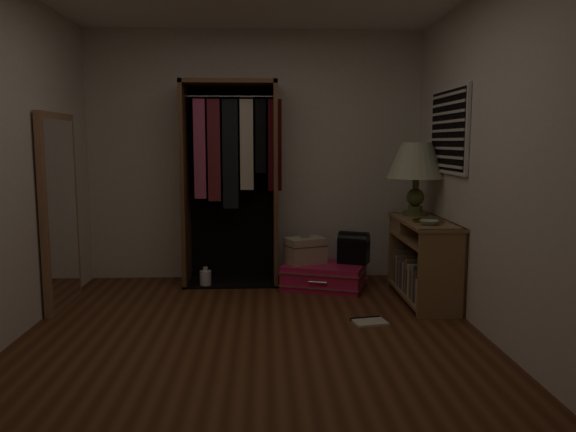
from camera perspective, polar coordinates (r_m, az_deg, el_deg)
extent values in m
plane|color=#542C18|center=(4.22, -3.61, -12.59)|extent=(4.00, 4.00, 0.00)
cube|color=silver|center=(5.96, -3.33, 6.08)|extent=(3.50, 0.02, 2.60)
cube|color=silver|center=(1.97, -5.05, 3.11)|extent=(3.50, 0.02, 2.60)
cube|color=silver|center=(4.30, 20.37, 5.06)|extent=(0.02, 4.00, 2.60)
cube|color=silver|center=(5.23, 16.02, 8.34)|extent=(0.03, 0.96, 0.76)
cube|color=black|center=(5.22, 16.01, 8.34)|extent=(0.03, 0.90, 0.70)
cube|color=silver|center=(5.22, 15.71, 4.94)|extent=(0.01, 0.88, 0.02)
cube|color=silver|center=(5.22, 15.74, 5.79)|extent=(0.01, 0.88, 0.02)
cube|color=silver|center=(5.22, 15.77, 6.64)|extent=(0.01, 0.88, 0.02)
cube|color=silver|center=(5.22, 15.80, 7.50)|extent=(0.01, 0.88, 0.02)
cube|color=silver|center=(5.22, 15.83, 8.35)|extent=(0.01, 0.88, 0.02)
cube|color=silver|center=(5.22, 15.86, 9.20)|extent=(0.01, 0.88, 0.02)
cube|color=silver|center=(5.22, 15.89, 10.06)|extent=(0.01, 0.88, 0.02)
cube|color=silver|center=(5.23, 15.92, 10.91)|extent=(0.01, 0.88, 0.02)
cube|color=silver|center=(5.23, 15.95, 11.76)|extent=(0.01, 0.88, 0.02)
cube|color=olive|center=(4.78, 15.36, -5.74)|extent=(0.40, 0.03, 0.75)
cube|color=olive|center=(5.78, 12.13, -3.35)|extent=(0.40, 0.03, 0.75)
cube|color=olive|center=(5.35, 13.49, -7.73)|extent=(0.40, 1.04, 0.03)
cube|color=olive|center=(5.24, 13.66, -2.34)|extent=(0.40, 1.04, 0.03)
cube|color=olive|center=(5.22, 13.71, -0.56)|extent=(0.42, 1.12, 0.03)
cube|color=brown|center=(5.33, 15.56, -4.37)|extent=(0.02, 1.10, 0.75)
cube|color=olive|center=(5.54, 12.64, -1.00)|extent=(0.36, 0.38, 0.13)
cube|color=gray|center=(4.85, 14.14, -7.67)|extent=(0.17, 0.03, 0.24)
cube|color=#4C3833|center=(4.88, 14.12, -7.55)|extent=(0.19, 0.03, 0.25)
cube|color=#B7AD99|center=(4.93, 13.79, -7.53)|extent=(0.16, 0.04, 0.22)
cube|color=brown|center=(4.97, 13.90, -7.03)|extent=(0.21, 0.03, 0.29)
cube|color=#3F4C59|center=(5.01, 13.79, -6.73)|extent=(0.21, 0.04, 0.32)
cube|color=gray|center=(5.05, 13.33, -6.61)|extent=(0.16, 0.04, 0.32)
cube|color=#59594C|center=(5.11, 13.36, -6.92)|extent=(0.19, 0.04, 0.23)
cube|color=#B2724C|center=(5.15, 13.33, -6.68)|extent=(0.21, 0.03, 0.26)
cube|color=beige|center=(5.19, 12.95, -6.39)|extent=(0.17, 0.05, 0.29)
cube|color=#332D38|center=(5.24, 12.91, -6.59)|extent=(0.19, 0.03, 0.23)
cube|color=gray|center=(5.27, 12.75, -6.00)|extent=(0.18, 0.04, 0.31)
cube|color=#4C3833|center=(5.32, 12.68, -5.96)|extent=(0.19, 0.03, 0.30)
cube|color=#B7AD99|center=(5.36, 12.34, -6.02)|extent=(0.15, 0.05, 0.27)
cube|color=brown|center=(5.41, 12.48, -5.71)|extent=(0.20, 0.04, 0.30)
cube|color=#3F4C59|center=(5.46, 12.24, -5.87)|extent=(0.18, 0.04, 0.25)
cube|color=gray|center=(5.50, 12.21, -5.74)|extent=(0.20, 0.03, 0.26)
cube|color=#59594C|center=(5.55, 12.10, -5.58)|extent=(0.20, 0.04, 0.27)
cube|color=#B2724C|center=(5.59, 12.06, -5.39)|extent=(0.22, 0.03, 0.28)
cube|color=beige|center=(5.63, 11.85, -5.34)|extent=(0.20, 0.03, 0.27)
cube|color=#332D38|center=(5.66, 11.61, -5.39)|extent=(0.17, 0.03, 0.25)
cube|color=gray|center=(5.69, 11.65, -4.96)|extent=(0.19, 0.04, 0.32)
cube|color=brown|center=(5.77, -10.38, 3.19)|extent=(0.04, 0.50, 2.05)
cube|color=brown|center=(5.72, -1.29, 3.27)|extent=(0.04, 0.50, 2.05)
cube|color=brown|center=(5.74, -6.00, 13.30)|extent=(0.95, 0.50, 0.04)
cube|color=black|center=(5.96, -5.73, 3.41)|extent=(0.95, 0.02, 2.05)
cube|color=black|center=(5.89, -5.72, -6.66)|extent=(0.95, 0.50, 0.02)
cylinder|color=silver|center=(5.73, -5.98, 12.00)|extent=(0.87, 0.02, 0.02)
cube|color=#BF4C72|center=(5.72, -8.91, 6.73)|extent=(0.12, 0.14, 0.98)
cube|color=maroon|center=(5.70, -7.49, 6.61)|extent=(0.13, 0.12, 1.01)
cube|color=black|center=(5.69, -5.86, 6.26)|extent=(0.16, 0.12, 1.09)
cube|color=beige|center=(5.68, -4.21, 7.22)|extent=(0.13, 0.10, 0.90)
cube|color=black|center=(5.68, -2.80, 8.09)|extent=(0.11, 0.13, 0.73)
cube|color=#590F19|center=(5.68, -1.35, 7.19)|extent=(0.13, 0.13, 0.91)
cube|color=#A16F4E|center=(5.31, -22.20, 0.48)|extent=(0.05, 0.80, 1.70)
cube|color=white|center=(5.30, -21.90, 0.49)|extent=(0.01, 0.68, 1.58)
cube|color=#D61A51|center=(5.66, 3.70, -6.06)|extent=(0.91, 0.77, 0.24)
cube|color=silver|center=(5.68, 3.70, -6.71)|extent=(0.93, 0.80, 0.01)
cube|color=silver|center=(5.64, 3.71, -5.41)|extent=(0.93, 0.80, 0.01)
cylinder|color=silver|center=(5.39, 3.03, -6.75)|extent=(0.17, 0.08, 0.02)
cube|color=#BBAB8F|center=(5.64, 1.77, -3.51)|extent=(0.44, 0.38, 0.25)
cube|color=brown|center=(5.63, 1.77, -2.98)|extent=(0.45, 0.39, 0.01)
cylinder|color=silver|center=(5.62, 1.77, -2.13)|extent=(0.10, 0.06, 0.02)
cube|color=black|center=(5.68, 6.68, -3.64)|extent=(0.34, 0.29, 0.22)
cylinder|color=black|center=(5.66, 6.70, -2.53)|extent=(0.34, 0.29, 0.19)
cylinder|color=#475428|center=(5.53, 12.76, 0.29)|extent=(0.26, 0.26, 0.04)
cylinder|color=#475428|center=(5.53, 12.78, 0.75)|extent=(0.15, 0.15, 0.05)
sphere|color=#475428|center=(5.52, 12.81, 1.87)|extent=(0.18, 0.18, 0.17)
cylinder|color=#475428|center=(5.50, 12.85, 3.26)|extent=(0.06, 0.06, 0.10)
cone|color=beige|center=(5.49, 12.92, 5.54)|extent=(0.60, 0.60, 0.34)
cone|color=beige|center=(5.49, 12.92, 5.54)|extent=(0.54, 0.54, 0.32)
cylinder|color=olive|center=(5.11, 14.06, -0.48)|extent=(0.34, 0.34, 0.02)
imported|color=#95B39B|center=(4.91, 14.14, -0.65)|extent=(0.21, 0.21, 0.04)
cylinder|color=silver|center=(5.74, -8.38, -6.33)|extent=(0.14, 0.14, 0.16)
cylinder|color=silver|center=(5.72, -8.40, -5.34)|extent=(0.06, 0.06, 0.04)
cube|color=beige|center=(4.64, 8.27, -10.60)|extent=(0.30, 0.26, 0.02)
cube|color=black|center=(4.72, 7.86, -10.29)|extent=(0.26, 0.09, 0.02)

